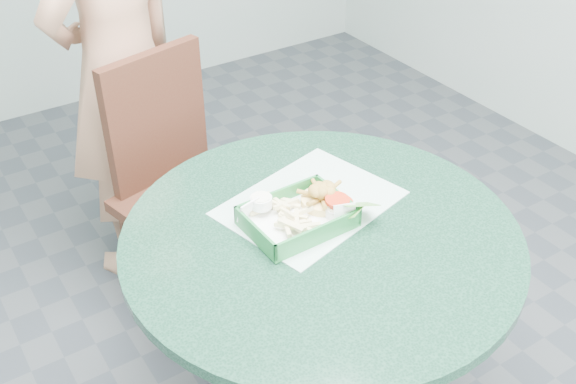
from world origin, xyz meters
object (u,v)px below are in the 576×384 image
dining_chair (173,173)px  sauce_ramekin (262,207)px  cafe_table (319,289)px  food_basket (298,227)px  crab_sandwich (323,200)px  diner_person (119,53)px

dining_chair → sauce_ramekin: dining_chair is taller
cafe_table → food_basket: size_ratio=3.89×
cafe_table → crab_sandwich: crab_sandwich is taller
cafe_table → dining_chair: bearing=94.3°
dining_chair → crab_sandwich: bearing=-94.8°
food_basket → crab_sandwich: bearing=12.2°
cafe_table → crab_sandwich: size_ratio=8.89×
dining_chair → food_basket: dining_chair is taller
dining_chair → crab_sandwich: dining_chair is taller
dining_chair → diner_person: (-0.03, 0.29, 0.33)m
cafe_table → food_basket: food_basket is taller
diner_person → crab_sandwich: diner_person is taller
food_basket → sauce_ramekin: size_ratio=4.58×
dining_chair → food_basket: 0.76m
dining_chair → sauce_ramekin: size_ratio=17.10×
sauce_ramekin → dining_chair: bearing=87.1°
crab_sandwich → sauce_ramekin: bearing=158.1°
cafe_table → sauce_ramekin: size_ratio=17.83×
dining_chair → sauce_ramekin: 0.69m
diner_person → crab_sandwich: bearing=73.5°
food_basket → sauce_ramekin: (-0.05, 0.08, 0.03)m
dining_chair → sauce_ramekin: bearing=-106.8°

